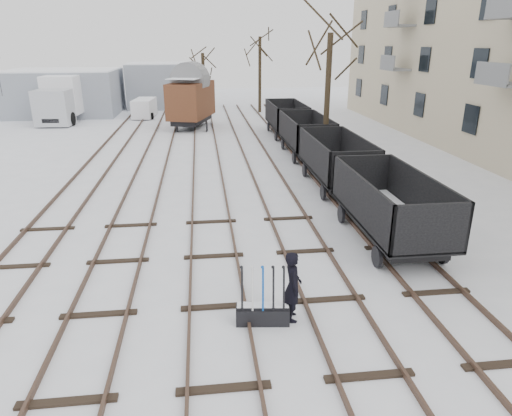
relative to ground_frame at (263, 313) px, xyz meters
The scene contains 16 objects.
ground 1.37m from the ground_frame, 143.18° to the left, with size 120.00×120.00×0.00m, color white.
tracks 14.52m from the ground_frame, 94.25° to the left, with size 13.90×52.00×0.16m.
shed_left 39.44m from the ground_frame, 110.93° to the left, with size 10.00×8.00×4.10m.
shed_right 41.17m from the ground_frame, 97.09° to the left, with size 7.00×6.00×4.50m.
ground_frame is the anchor object (origin of this frame).
worker 0.98m from the ground_frame, ahead, with size 0.66×0.43×1.82m, color black.
freight_wagon_a 6.62m from the ground_frame, 41.63° to the left, with size 2.32×5.79×2.36m.
freight_wagon_b 11.87m from the ground_frame, 65.44° to the left, with size 2.32×5.79×2.36m.
freight_wagon_c 17.88m from the ground_frame, 74.00° to the left, with size 2.32×5.79×2.36m.
freight_wagon_d 24.09m from the ground_frame, 78.20° to the left, with size 2.32×5.79×2.36m.
box_van_wagon 27.74m from the ground_frame, 94.14° to the left, with size 4.15×5.76×3.96m.
lorry 35.18m from the ground_frame, 111.56° to the left, with size 3.15×8.61×3.85m.
panel_van 34.13m from the ground_frame, 100.75° to the left, with size 1.99×3.93×1.67m.
tree_near 15.74m from the ground_frame, 69.61° to the left, with size 0.30×0.30×6.96m, color black.
tree_far_left 34.24m from the ground_frame, 91.51° to the left, with size 0.30×0.30×5.59m, color black.
tree_far_right 36.13m from the ground_frame, 82.79° to the left, with size 0.30×0.30×7.00m, color black.
Camera 1 is at (-0.24, -10.30, 6.50)m, focal length 32.00 mm.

